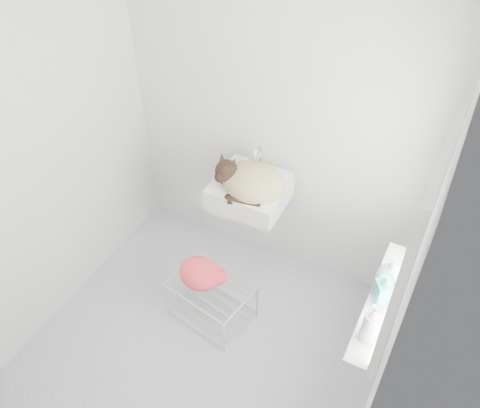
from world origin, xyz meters
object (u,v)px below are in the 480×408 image
at_px(cat, 250,181).
at_px(wire_rack, 211,300).
at_px(sink, 250,184).
at_px(bottle_c, 388,284).
at_px(bottle_b, 381,301).
at_px(bottle_a, 367,338).

relative_size(cat, wire_rack, 0.89).
bearing_deg(sink, bottle_c, -21.81).
height_order(cat, bottle_b, cat).
bearing_deg(bottle_b, cat, 153.13).
height_order(sink, bottle_c, sink).
bearing_deg(bottle_a, wire_rack, 165.13).
bearing_deg(bottle_b, wire_rack, 178.37).
bearing_deg(bottle_c, wire_rack, -175.12).
height_order(bottle_a, bottle_b, same).
bearing_deg(cat, bottle_a, -32.58).
relative_size(wire_rack, bottle_b, 2.48).
xyz_separation_m(wire_rack, bottle_b, (1.09, -0.03, 0.70)).
xyz_separation_m(cat, wire_rack, (-0.05, -0.50, -0.74)).
distance_m(bottle_a, bottle_b, 0.26).
bearing_deg(bottle_a, bottle_b, 90.00).
distance_m(cat, bottle_a, 1.31).
relative_size(sink, wire_rack, 0.93).
distance_m(sink, cat, 0.05).
bearing_deg(bottle_a, bottle_c, 90.00).
relative_size(sink, cat, 1.05).
bearing_deg(bottle_b, sink, 152.63).
height_order(sink, cat, cat).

